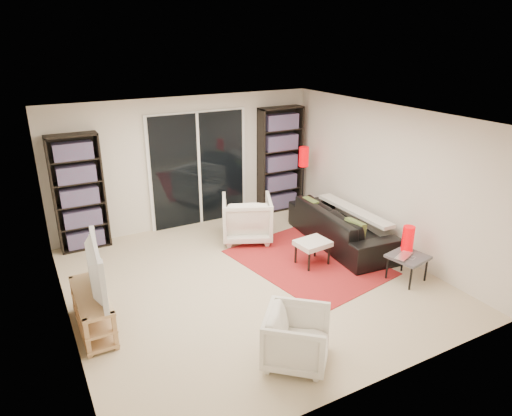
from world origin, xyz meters
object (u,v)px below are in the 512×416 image
at_px(sofa, 341,225).
at_px(armchair_back, 247,218).
at_px(bookshelf_right, 280,160).
at_px(ottoman, 313,244).
at_px(bookshelf_left, 79,193).
at_px(side_table, 408,258).
at_px(floor_lamp, 304,164).
at_px(armchair_front, 297,338).
at_px(tv_stand, 93,310).

xyz_separation_m(sofa, armchair_back, (-1.35, 0.92, 0.06)).
height_order(bookshelf_right, ottoman, bookshelf_right).
xyz_separation_m(bookshelf_left, side_table, (3.97, -3.41, -0.62)).
bearing_deg(side_table, sofa, 92.00).
xyz_separation_m(bookshelf_left, floor_lamp, (4.07, -0.50, 0.09)).
xyz_separation_m(armchair_front, side_table, (2.42, 0.75, 0.04)).
bearing_deg(armchair_back, bookshelf_left, 3.13).
bearing_deg(bookshelf_right, armchair_front, -118.86).
height_order(tv_stand, armchair_front, armchair_front).
relative_size(armchair_back, ottoman, 1.62).
height_order(ottoman, side_table, same).
xyz_separation_m(tv_stand, armchair_back, (2.87, 1.47, 0.13)).
bearing_deg(side_table, armchair_front, -162.82).
bearing_deg(side_table, floor_lamp, 88.00).
height_order(bookshelf_left, floor_lamp, bookshelf_left).
xyz_separation_m(bookshelf_left, ottoman, (3.04, -2.34, -0.63)).
height_order(armchair_front, ottoman, armchair_front).
distance_m(bookshelf_right, ottoman, 2.58).
relative_size(bookshelf_right, side_table, 3.62).
relative_size(sofa, armchair_front, 3.25).
distance_m(sofa, side_table, 1.49).
distance_m(bookshelf_left, tv_stand, 2.59).
relative_size(armchair_front, floor_lamp, 0.50).
bearing_deg(floor_lamp, side_table, -92.00).
relative_size(bookshelf_left, ottoman, 3.64).
height_order(bookshelf_right, side_table, bookshelf_right).
distance_m(bookshelf_left, sofa, 4.42).
distance_m(bookshelf_right, armchair_front, 4.81).
bearing_deg(tv_stand, armchair_front, -42.31).
xyz_separation_m(bookshelf_left, bookshelf_right, (3.85, -0.00, 0.07)).
height_order(armchair_front, floor_lamp, floor_lamp).
distance_m(sofa, ottoman, 0.97).
distance_m(bookshelf_left, ottoman, 3.89).
distance_m(tv_stand, armchair_front, 2.51).
height_order(sofa, side_table, sofa).
height_order(bookshelf_left, tv_stand, bookshelf_left).
bearing_deg(armchair_front, ottoman, 1.84).
xyz_separation_m(sofa, floor_lamp, (0.15, 1.42, 0.73)).
bearing_deg(floor_lamp, bookshelf_right, 114.03).
height_order(bookshelf_right, armchair_back, bookshelf_right).
relative_size(bookshelf_right, sofa, 0.93).
height_order(armchair_back, side_table, armchair_back).
bearing_deg(armchair_back, bookshelf_right, -117.41).
relative_size(bookshelf_left, sofa, 0.87).
xyz_separation_m(bookshelf_left, sofa, (3.92, -1.93, -0.65)).
relative_size(bookshelf_left, bookshelf_right, 0.93).
relative_size(bookshelf_left, floor_lamp, 1.40).
xyz_separation_m(armchair_back, floor_lamp, (1.50, 0.50, 0.67)).
xyz_separation_m(bookshelf_left, armchair_front, (1.56, -4.16, -0.66)).
bearing_deg(floor_lamp, ottoman, -119.36).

